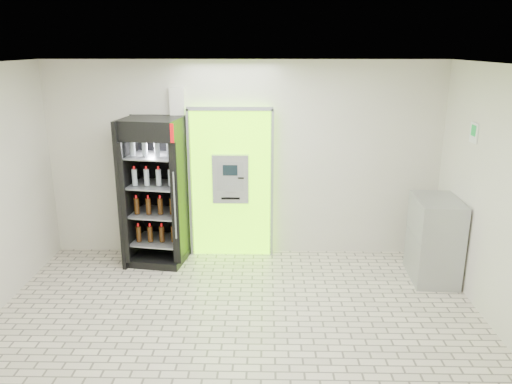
{
  "coord_description": "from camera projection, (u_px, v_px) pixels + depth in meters",
  "views": [
    {
      "loc": [
        0.33,
        -4.96,
        3.2
      ],
      "look_at": [
        0.21,
        1.2,
        1.38
      ],
      "focal_mm": 35.0,
      "sensor_mm": 36.0,
      "label": 1
    }
  ],
  "objects": [
    {
      "name": "ground",
      "position": [
        236.0,
        338.0,
        5.67
      ],
      "size": [
        6.0,
        6.0,
        0.0
      ],
      "primitive_type": "plane",
      "color": "#BCAF9C",
      "rests_on": "ground"
    },
    {
      "name": "room_shell",
      "position": [
        234.0,
        182.0,
        5.15
      ],
      "size": [
        6.0,
        6.0,
        6.0
      ],
      "color": "silver",
      "rests_on": "ground"
    },
    {
      "name": "atm_assembly",
      "position": [
        231.0,
        182.0,
        7.65
      ],
      "size": [
        1.3,
        0.24,
        2.33
      ],
      "color": "#74EC05",
      "rests_on": "ground"
    },
    {
      "name": "pillar",
      "position": [
        180.0,
        173.0,
        7.67
      ],
      "size": [
        0.22,
        0.11,
        2.6
      ],
      "color": "silver",
      "rests_on": "ground"
    },
    {
      "name": "beverage_cooler",
      "position": [
        156.0,
        194.0,
        7.44
      ],
      "size": [
        0.93,
        0.87,
        2.2
      ],
      "rotation": [
        0.0,
        0.0,
        -0.16
      ],
      "color": "black",
      "rests_on": "ground"
    },
    {
      "name": "steel_cabinet",
      "position": [
        434.0,
        239.0,
        6.97
      ],
      "size": [
        0.64,
        0.91,
        1.18
      ],
      "rotation": [
        0.0,
        0.0,
        -0.05
      ],
      "color": "#9B9EA2",
      "rests_on": "ground"
    },
    {
      "name": "exit_sign",
      "position": [
        474.0,
        133.0,
        6.35
      ],
      "size": [
        0.02,
        0.22,
        0.26
      ],
      "color": "white",
      "rests_on": "room_shell"
    }
  ]
}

